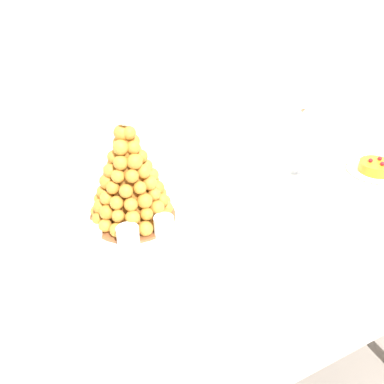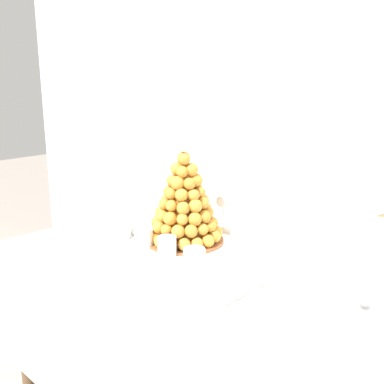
# 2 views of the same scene
# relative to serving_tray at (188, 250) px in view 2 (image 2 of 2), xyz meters

# --- Properties ---
(buffet_table) EXTENTS (1.40, 0.84, 0.76)m
(buffet_table) POSITION_rel_serving_tray_xyz_m (0.22, -0.02, -0.10)
(buffet_table) COLOR brown
(buffet_table) RESTS_ON ground_plane
(serving_tray) EXTENTS (0.59, 0.38, 0.02)m
(serving_tray) POSITION_rel_serving_tray_xyz_m (0.00, 0.00, 0.00)
(serving_tray) COLOR white
(serving_tray) RESTS_ON buffet_table
(croquembouche) EXTENTS (0.24, 0.24, 0.31)m
(croquembouche) POSITION_rel_serving_tray_xyz_m (-0.05, 0.04, 0.12)
(croquembouche) COLOR brown
(croquembouche) RESTS_ON serving_tray
(dessert_cup_left) EXTENTS (0.06, 0.06, 0.05)m
(dessert_cup_left) POSITION_rel_serving_tray_xyz_m (-0.22, -0.08, 0.03)
(dessert_cup_left) COLOR silver
(dessert_cup_left) RESTS_ON serving_tray
(dessert_cup_mid_left) EXTENTS (0.06, 0.06, 0.06)m
(dessert_cup_mid_left) POSITION_rel_serving_tray_xyz_m (-0.11, -0.08, 0.03)
(dessert_cup_mid_left) COLOR silver
(dessert_cup_mid_left) RESTS_ON serving_tray
(dessert_cup_centre) EXTENTS (0.05, 0.05, 0.06)m
(dessert_cup_centre) POSITION_rel_serving_tray_xyz_m (-0.01, -0.08, 0.03)
(dessert_cup_centre) COLOR silver
(dessert_cup_centre) RESTS_ON serving_tray
(dessert_cup_mid_right) EXTENTS (0.06, 0.06, 0.06)m
(dessert_cup_mid_right) POSITION_rel_serving_tray_xyz_m (0.11, -0.09, 0.03)
(dessert_cup_mid_right) COLOR silver
(dessert_cup_mid_right) RESTS_ON serving_tray
(dessert_cup_right) EXTENTS (0.05, 0.05, 0.06)m
(dessert_cup_right) POSITION_rel_serving_tray_xyz_m (0.22, -0.08, 0.03)
(dessert_cup_right) COLOR silver
(dessert_cup_right) RESTS_ON serving_tray
(creme_brulee_ramekin) EXTENTS (0.10, 0.10, 0.02)m
(creme_brulee_ramekin) POSITION_rel_serving_tray_xyz_m (-0.20, 0.01, 0.01)
(creme_brulee_ramekin) COLOR white
(creme_brulee_ramekin) RESTS_ON serving_tray
(macaron_goblet) EXTENTS (0.12, 0.12, 0.23)m
(macaron_goblet) POSITION_rel_serving_tray_xyz_m (0.52, 0.04, 0.13)
(macaron_goblet) COLOR white
(macaron_goblet) RESTS_ON buffet_table
(wine_glass) EXTENTS (0.06, 0.06, 0.14)m
(wine_glass) POSITION_rel_serving_tray_xyz_m (-0.05, 0.22, 0.10)
(wine_glass) COLOR silver
(wine_glass) RESTS_ON buffet_table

